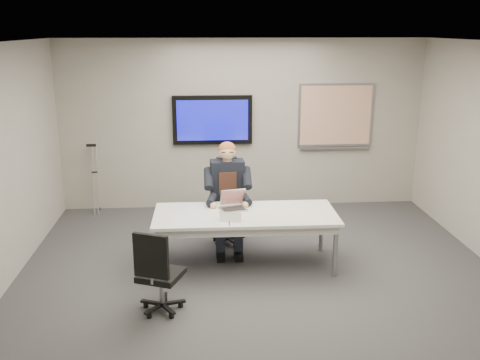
{
  "coord_description": "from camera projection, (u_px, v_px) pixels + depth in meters",
  "views": [
    {
      "loc": [
        -0.69,
        -5.73,
        2.97
      ],
      "look_at": [
        -0.21,
        0.68,
        1.12
      ],
      "focal_mm": 40.0,
      "sensor_mm": 36.0,
      "label": 1
    }
  ],
  "objects": [
    {
      "name": "laptop",
      "position": [
        233.0,
        204.0,
        6.89
      ],
      "size": [
        0.38,
        0.38,
        0.24
      ],
      "rotation": [
        0.0,
        0.0,
        0.24
      ],
      "color": "#ACADAF",
      "rests_on": "conference_table"
    },
    {
      "name": "crutch",
      "position": [
        95.0,
        177.0,
        8.71
      ],
      "size": [
        0.36,
        0.57,
        1.26
      ],
      "primitive_type": null,
      "rotation": [
        -0.2,
        0.0,
        0.39
      ],
      "color": "#B4B6BC",
      "rests_on": "ground"
    },
    {
      "name": "office_chair_near",
      "position": [
        160.0,
        287.0,
        5.69
      ],
      "size": [
        0.59,
        0.59,
        0.96
      ],
      "rotation": [
        0.0,
        0.0,
        2.76
      ],
      "color": "black",
      "rests_on": "ground"
    },
    {
      "name": "wall_back",
      "position": [
        243.0,
        125.0,
        8.85
      ],
      "size": [
        6.0,
        0.02,
        2.8
      ],
      "primitive_type": "cube",
      "color": "#99958A",
      "rests_on": "ground"
    },
    {
      "name": "pen",
      "position": [
        229.0,
        223.0,
        6.37
      ],
      "size": [
        0.02,
        0.13,
        0.01
      ],
      "primitive_type": "cylinder",
      "rotation": [
        0.0,
        1.57,
        1.52
      ],
      "color": "black",
      "rests_on": "conference_table"
    },
    {
      "name": "conference_table",
      "position": [
        245.0,
        219.0,
        6.75
      ],
      "size": [
        2.31,
        0.98,
        0.71
      ],
      "rotation": [
        0.0,
        0.0,
        -0.01
      ],
      "color": "silver",
      "rests_on": "ground"
    },
    {
      "name": "name_tent",
      "position": [
        230.0,
        217.0,
        6.45
      ],
      "size": [
        0.28,
        0.14,
        0.11
      ],
      "primitive_type": null,
      "rotation": [
        0.0,
        0.0,
        -0.27
      ],
      "color": "white",
      "rests_on": "conference_table"
    },
    {
      "name": "whiteboard",
      "position": [
        335.0,
        116.0,
        8.89
      ],
      "size": [
        1.25,
        0.08,
        1.1
      ],
      "color": "gray",
      "rests_on": "wall_back"
    },
    {
      "name": "tv_display",
      "position": [
        212.0,
        120.0,
        8.73
      ],
      "size": [
        1.3,
        0.09,
        0.8
      ],
      "color": "black",
      "rests_on": "wall_back"
    },
    {
      "name": "ceiling",
      "position": [
        265.0,
        43.0,
        5.59
      ],
      "size": [
        6.0,
        6.0,
        0.02
      ],
      "primitive_type": "cube",
      "color": "white",
      "rests_on": "wall_back"
    },
    {
      "name": "wall_front",
      "position": [
        323.0,
        307.0,
        3.1
      ],
      "size": [
        6.0,
        0.02,
        2.8
      ],
      "primitive_type": "cube",
      "color": "#99958A",
      "rests_on": "ground"
    },
    {
      "name": "office_chair_far",
      "position": [
        227.0,
        223.0,
        7.58
      ],
      "size": [
        0.52,
        0.52,
        0.93
      ],
      "rotation": [
        0.0,
        0.0,
        0.2
      ],
      "color": "black",
      "rests_on": "ground"
    },
    {
      "name": "floor",
      "position": [
        262.0,
        286.0,
        6.36
      ],
      "size": [
        6.0,
        6.0,
        0.02
      ],
      "primitive_type": "cube",
      "color": "#38383A",
      "rests_on": "ground"
    },
    {
      "name": "seated_person",
      "position": [
        228.0,
        208.0,
        7.25
      ],
      "size": [
        0.47,
        0.81,
        1.48
      ],
      "rotation": [
        0.0,
        0.0,
        0.06
      ],
      "color": "#1E2332",
      "rests_on": "office_chair_far"
    }
  ]
}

